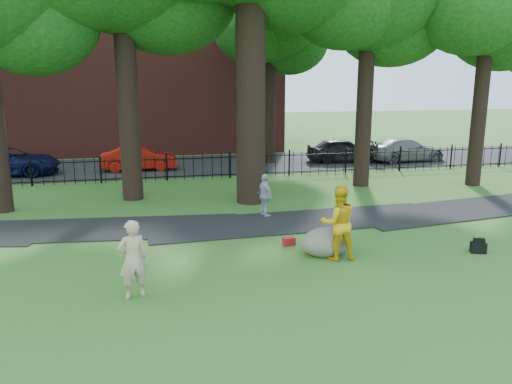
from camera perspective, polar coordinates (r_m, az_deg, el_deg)
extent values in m
plane|color=#326724|center=(13.03, 5.80, -8.33)|extent=(120.00, 120.00, 0.00)
cube|color=black|center=(16.84, 4.92, -3.41)|extent=(36.07, 3.85, 0.03)
cube|color=black|center=(28.19, -4.35, 3.15)|extent=(80.00, 7.00, 0.02)
cube|color=black|center=(24.13, -3.04, 4.00)|extent=(44.00, 0.04, 0.04)
cube|color=black|center=(24.27, -3.02, 2.04)|extent=(44.00, 0.04, 0.04)
cube|color=maroon|center=(35.56, -13.03, 14.55)|extent=(18.00, 8.00, 12.00)
cylinder|color=black|center=(18.94, -0.63, 14.48)|extent=(1.10, 1.10, 10.50)
ellipsoid|color=#103C11|center=(20.26, -24.31, 17.75)|extent=(4.80, 4.80, 4.08)
cylinder|color=black|center=(20.04, -14.53, 11.99)|extent=(0.80, 0.80, 9.10)
cylinder|color=black|center=(22.58, 12.36, 11.24)|extent=(0.70, 0.70, 8.40)
ellipsoid|color=#103C11|center=(24.12, 15.28, 18.89)|extent=(5.28, 5.28, 4.49)
cylinder|color=black|center=(24.26, 24.32, 10.10)|extent=(0.64, 0.64, 8.05)
ellipsoid|color=#103C11|center=(25.83, 26.52, 16.91)|extent=(4.96, 4.96, 4.22)
ellipsoid|color=#103C11|center=(23.21, 23.52, 18.95)|extent=(4.65, 4.65, 3.95)
imported|color=#CBAD8B|center=(11.18, -13.92, -7.47)|extent=(0.74, 0.59, 1.76)
imported|color=gold|center=(13.29, 9.39, -3.48)|extent=(1.04, 0.85, 2.00)
imported|color=#ACADB1|center=(17.22, 1.03, -0.40)|extent=(0.61, 0.96, 1.52)
ellipsoid|color=#5E5B4E|center=(13.75, 7.98, -5.49)|extent=(1.49, 1.19, 0.80)
cube|color=black|center=(15.11, 24.06, -5.81)|extent=(0.46, 0.37, 0.30)
cube|color=maroon|center=(14.46, 3.79, -5.65)|extent=(0.37, 0.28, 0.23)
imported|color=#B2160D|center=(26.94, -13.22, 3.79)|extent=(3.96, 1.50, 1.29)
imported|color=#0B0F39|center=(27.74, -26.51, 3.12)|extent=(5.09, 2.68, 1.37)
imported|color=black|center=(29.32, 9.87, 4.75)|extent=(4.23, 2.02, 1.40)
imported|color=gray|center=(30.48, 16.74, 4.65)|extent=(4.76, 2.20, 1.35)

